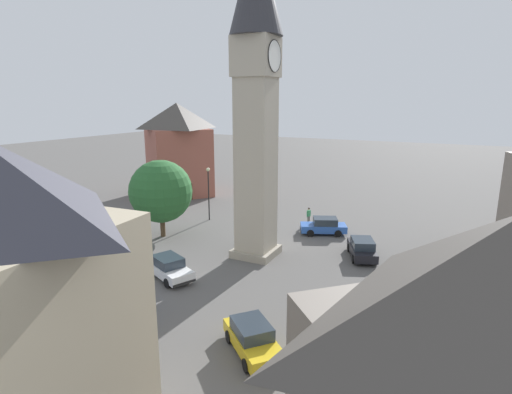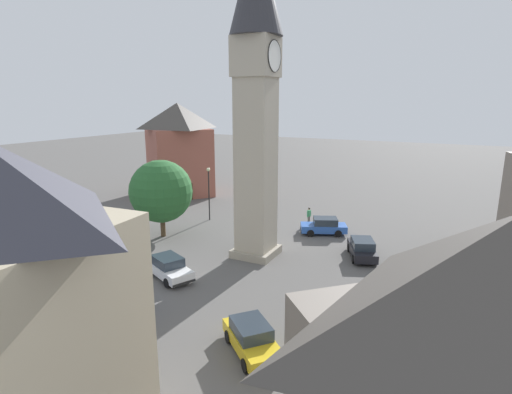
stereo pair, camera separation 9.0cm
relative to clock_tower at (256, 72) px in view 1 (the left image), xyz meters
name	(u,v)px [view 1 (the left image)]	position (x,y,z in m)	size (l,w,h in m)	color
ground_plane	(256,255)	(0.00, 0.00, -13.86)	(200.00, 200.00, 0.00)	#565451
clock_tower	(256,72)	(0.00, 0.00, 0.00)	(3.81, 3.81, 23.62)	gray
car_blue_kerb	(169,268)	(-6.50, 3.41, -13.10)	(3.23, 4.46, 1.53)	white
car_silver_kerb	(111,309)	(-12.47, 2.69, -13.10)	(4.46, 3.05, 1.53)	#2D5BB7
car_red_corner	(324,226)	(7.45, -3.19, -13.10)	(3.21, 4.46, 1.53)	#2D5BB7
car_white_side	(362,248)	(3.19, -7.59, -13.10)	(4.46, 3.13, 1.53)	black
car_black_far	(253,338)	(-11.49, -5.57, -13.10)	(3.99, 4.21, 1.53)	gold
pedestrian	(309,214)	(9.71, -0.94, -12.85)	(0.53, 0.34, 1.69)	#706656
tree	(161,191)	(0.37, 9.54, -9.73)	(5.53, 5.53, 6.90)	brown
building_terrace_right	(504,380)	(-15.93, -15.21, -9.06)	(12.07, 12.16, 9.41)	slate
building_hall_far	(178,148)	(15.05, 18.69, -7.93)	(10.88, 11.01, 11.64)	#995142
lamp_post	(208,186)	(6.60, 8.66, -10.29)	(0.36, 0.36, 5.39)	black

